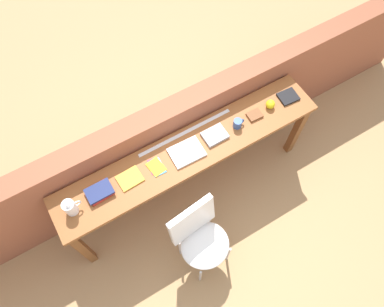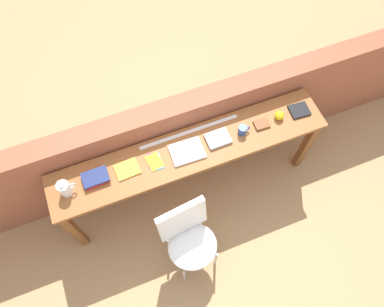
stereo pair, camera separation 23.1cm
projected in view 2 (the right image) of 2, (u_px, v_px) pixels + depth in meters
name	position (u px, v px, depth m)	size (l,w,h in m)	color
ground_plane	(201.00, 212.00, 3.90)	(40.00, 40.00, 0.00)	tan
brick_wall_back	(178.00, 137.00, 3.68)	(6.00, 0.20, 1.10)	#935138
sideboard	(190.00, 157.00, 3.36)	(2.50, 0.44, 0.88)	brown
chair_white_moulded	(189.00, 237.00, 3.25)	(0.49, 0.50, 0.89)	white
pitcher_white	(65.00, 189.00, 2.99)	(0.14, 0.10, 0.18)	white
book_stack_leftmost	(96.00, 178.00, 3.09)	(0.22, 0.17, 0.05)	red
magazine_cycling	(127.00, 169.00, 3.15)	(0.20, 0.16, 0.01)	gold
pamphlet_pile_colourful	(155.00, 161.00, 3.18)	(0.14, 0.18, 0.01)	#E5334C
book_open_centre	(187.00, 151.00, 3.22)	(0.29, 0.21, 0.02)	white
book_grey_hardcover	(218.00, 139.00, 3.27)	(0.21, 0.16, 0.03)	#9E9EA3
mug	(243.00, 130.00, 3.28)	(0.11, 0.08, 0.09)	#2D4C8C
leather_journal_brown	(262.00, 124.00, 3.34)	(0.13, 0.10, 0.02)	brown
sports_ball_small	(279.00, 115.00, 3.35)	(0.08, 0.08, 0.08)	yellow
book_repair_rightmost	(299.00, 110.00, 3.41)	(0.17, 0.15, 0.02)	black
ruler_metal_back_edge	(189.00, 132.00, 3.32)	(0.92, 0.03, 0.00)	silver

